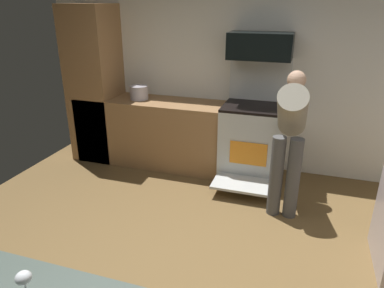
{
  "coord_description": "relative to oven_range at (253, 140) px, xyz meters",
  "views": [
    {
      "loc": [
        0.89,
        -2.25,
        2.13
      ],
      "look_at": [
        0.06,
        0.3,
        1.05
      ],
      "focal_mm": 33.37,
      "sensor_mm": 36.0,
      "label": 1
    }
  ],
  "objects": [
    {
      "name": "cabinet_column",
      "position": [
        -2.22,
        0.02,
        0.54
      ],
      "size": [
        0.6,
        0.6,
        2.1
      ],
      "primitive_type": "cube",
      "color": "#966D44",
      "rests_on": "ground"
    },
    {
      "name": "stock_pot",
      "position": [
        -1.56,
        0.02,
        0.49
      ],
      "size": [
        0.24,
        0.24,
        0.18
      ],
      "primitive_type": "cylinder",
      "color": "#B8B4C1",
      "rests_on": "lower_cabinet_run"
    },
    {
      "name": "wall_back",
      "position": [
        -0.32,
        0.38,
        0.79
      ],
      "size": [
        5.2,
        0.12,
        2.6
      ],
      "primitive_type": "cube",
      "color": "silver",
      "rests_on": "ground"
    },
    {
      "name": "oven_range",
      "position": [
        0.0,
        0.0,
        0.0
      ],
      "size": [
        0.76,
        1.04,
        1.49
      ],
      "color": "silver",
      "rests_on": "ground"
    },
    {
      "name": "ground_plane",
      "position": [
        -0.32,
        -1.96,
        -0.52
      ],
      "size": [
        5.2,
        4.8,
        0.02
      ],
      "primitive_type": "cube",
      "color": "brown"
    },
    {
      "name": "person_cook",
      "position": [
        0.46,
        -0.63,
        0.37
      ],
      "size": [
        0.31,
        0.71,
        1.45
      ],
      "color": "#4B4B4B",
      "rests_on": "ground"
    },
    {
      "name": "microwave",
      "position": [
        0.0,
        0.1,
        1.14
      ],
      "size": [
        0.74,
        0.38,
        0.3
      ],
      "primitive_type": "cube",
      "color": "black",
      "rests_on": "oven_range"
    },
    {
      "name": "lower_cabinet_run",
      "position": [
        -1.22,
        0.02,
        -0.06
      ],
      "size": [
        2.4,
        0.6,
        0.9
      ],
      "primitive_type": "cube",
      "color": "#966D44",
      "rests_on": "ground"
    },
    {
      "name": "wine_glass_near",
      "position": [
        -0.51,
        -3.28,
        0.5
      ],
      "size": [
        0.07,
        0.07,
        0.14
      ],
      "color": "silver",
      "rests_on": "counter_island"
    }
  ]
}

